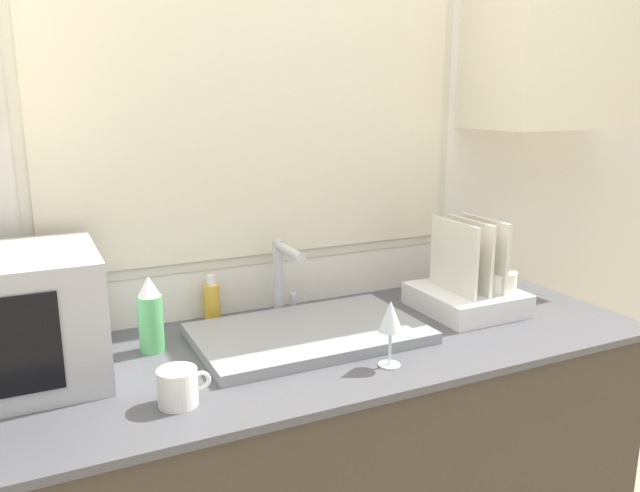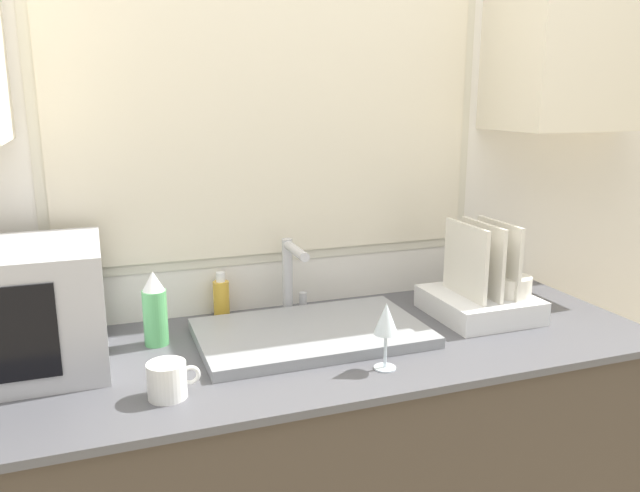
% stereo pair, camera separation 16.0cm
% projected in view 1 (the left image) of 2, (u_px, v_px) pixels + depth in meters
% --- Properties ---
extents(countertop, '(1.93, 0.70, 0.92)m').
position_uv_depth(countertop, '(311.00, 492.00, 1.80)').
color(countertop, '#42382D').
rests_on(countertop, ground_plane).
extents(wall_back, '(6.00, 0.38, 2.60)m').
position_uv_depth(wall_back, '(265.00, 147.00, 1.86)').
color(wall_back, silver).
rests_on(wall_back, ground_plane).
extents(sink_basin, '(0.62, 0.38, 0.03)m').
position_uv_depth(sink_basin, '(309.00, 333.00, 1.73)').
color(sink_basin, gray).
rests_on(sink_basin, countertop).
extents(faucet, '(0.08, 0.19, 0.24)m').
position_uv_depth(faucet, '(283.00, 272.00, 1.87)').
color(faucet, '#B7B7BC').
rests_on(faucet, countertop).
extents(microwave, '(0.40, 0.37, 0.31)m').
position_uv_depth(microwave, '(9.00, 320.00, 1.43)').
color(microwave, '#B2B2B7').
rests_on(microwave, countertop).
extents(dish_rack, '(0.29, 0.30, 0.29)m').
position_uv_depth(dish_rack, '(470.00, 289.00, 1.95)').
color(dish_rack, white).
rests_on(dish_rack, countertop).
extents(spray_bottle, '(0.06, 0.06, 0.21)m').
position_uv_depth(spray_bottle, '(150.00, 315.00, 1.63)').
color(spray_bottle, '#59B266').
rests_on(spray_bottle, countertop).
extents(soap_bottle, '(0.05, 0.05, 0.14)m').
position_uv_depth(soap_bottle, '(212.00, 301.00, 1.86)').
color(soap_bottle, gold).
rests_on(soap_bottle, countertop).
extents(mug_near_sink, '(0.12, 0.09, 0.08)m').
position_uv_depth(mug_near_sink, '(178.00, 387.00, 1.35)').
color(mug_near_sink, white).
rests_on(mug_near_sink, countertop).
extents(wine_glass, '(0.06, 0.06, 0.17)m').
position_uv_depth(wine_glass, '(391.00, 319.00, 1.53)').
color(wine_glass, silver).
rests_on(wine_glass, countertop).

